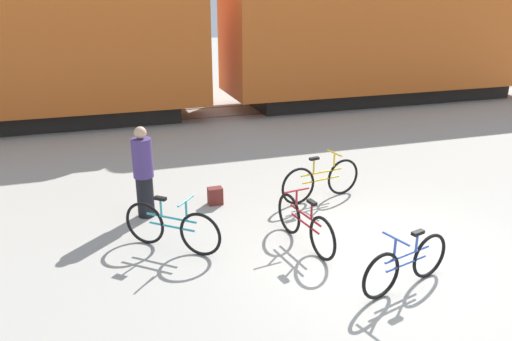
# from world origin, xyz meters

# --- Properties ---
(ground_plane) EXTENTS (80.00, 80.00, 0.00)m
(ground_plane) POSITION_xyz_m (0.00, 0.00, 0.00)
(ground_plane) COLOR #A8A399
(freight_train) EXTENTS (24.84, 3.12, 5.60)m
(freight_train) POSITION_xyz_m (-0.00, 10.68, 2.94)
(freight_train) COLOR black
(freight_train) RESTS_ON ground_plane
(rail_near) EXTENTS (36.84, 0.07, 0.01)m
(rail_near) POSITION_xyz_m (0.00, 9.96, 0.01)
(rail_near) COLOR #4C4238
(rail_near) RESTS_ON ground_plane
(rail_far) EXTENTS (36.84, 0.07, 0.01)m
(rail_far) POSITION_xyz_m (0.00, 11.40, 0.01)
(rail_far) COLOR #4C4238
(rail_far) RESTS_ON ground_plane
(bicycle_teal) EXTENTS (1.37, 1.19, 0.91)m
(bicycle_teal) POSITION_xyz_m (-3.03, 1.37, 0.39)
(bicycle_teal) COLOR black
(bicycle_teal) RESTS_ON ground_plane
(bicycle_maroon) EXTENTS (0.46, 1.72, 0.88)m
(bicycle_maroon) POSITION_xyz_m (-0.95, 0.85, 0.38)
(bicycle_maroon) COLOR black
(bicycle_maroon) RESTS_ON ground_plane
(bicycle_blue) EXTENTS (1.63, 0.54, 0.85)m
(bicycle_blue) POSITION_xyz_m (-0.11, -0.74, 0.36)
(bicycle_blue) COLOR black
(bicycle_blue) RESTS_ON ground_plane
(bicycle_yellow) EXTENTS (1.82, 0.47, 0.94)m
(bicycle_yellow) POSITION_xyz_m (0.13, 2.53, 0.40)
(bicycle_yellow) COLOR black
(bicycle_yellow) RESTS_ON ground_plane
(person_in_purple) EXTENTS (0.36, 0.36, 1.71)m
(person_in_purple) POSITION_xyz_m (-3.28, 2.81, 0.85)
(person_in_purple) COLOR black
(person_in_purple) RESTS_ON ground_plane
(backpack) EXTENTS (0.28, 0.20, 0.34)m
(backpack) POSITION_xyz_m (-1.94, 2.94, 0.17)
(backpack) COLOR maroon
(backpack) RESTS_ON ground_plane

